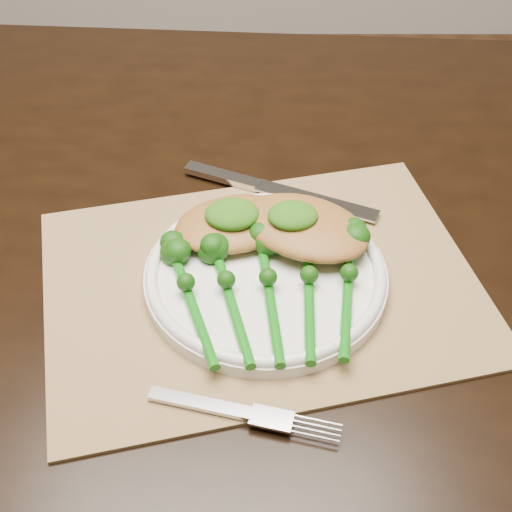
{
  "coord_description": "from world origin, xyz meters",
  "views": [
    {
      "loc": [
        0.13,
        -0.53,
        1.26
      ],
      "look_at": [
        0.12,
        -0.03,
        0.78
      ],
      "focal_mm": 50.0,
      "sensor_mm": 36.0,
      "label": 1
    }
  ],
  "objects_px": {
    "chicken_fillet_left": "(235,223)",
    "broccolini_bundle": "(271,302)",
    "dining_table": "(196,417)",
    "dinner_plate": "(266,274)",
    "placemat": "(261,283)"
  },
  "relations": [
    {
      "from": "chicken_fillet_left",
      "to": "broccolini_bundle",
      "type": "distance_m",
      "value": 0.11
    },
    {
      "from": "dining_table",
      "to": "dinner_plate",
      "type": "height_order",
      "value": "dinner_plate"
    },
    {
      "from": "placemat",
      "to": "dinner_plate",
      "type": "relative_size",
      "value": 1.77
    },
    {
      "from": "dining_table",
      "to": "broccolini_bundle",
      "type": "distance_m",
      "value": 0.43
    },
    {
      "from": "placemat",
      "to": "chicken_fillet_left",
      "type": "relative_size",
      "value": 3.37
    },
    {
      "from": "dining_table",
      "to": "dinner_plate",
      "type": "xyz_separation_m",
      "value": [
        0.1,
        -0.09,
        0.39
      ]
    },
    {
      "from": "dining_table",
      "to": "placemat",
      "type": "xyz_separation_m",
      "value": [
        0.09,
        -0.09,
        0.37
      ]
    },
    {
      "from": "dining_table",
      "to": "chicken_fillet_left",
      "type": "bearing_deg",
      "value": -24.76
    },
    {
      "from": "dinner_plate",
      "to": "chicken_fillet_left",
      "type": "xyz_separation_m",
      "value": [
        -0.03,
        0.06,
        0.02
      ]
    },
    {
      "from": "dining_table",
      "to": "chicken_fillet_left",
      "type": "height_order",
      "value": "chicken_fillet_left"
    },
    {
      "from": "placemat",
      "to": "chicken_fillet_left",
      "type": "bearing_deg",
      "value": 102.23
    },
    {
      "from": "chicken_fillet_left",
      "to": "broccolini_bundle",
      "type": "xyz_separation_m",
      "value": [
        0.04,
        -0.1,
        -0.01
      ]
    },
    {
      "from": "dinner_plate",
      "to": "chicken_fillet_left",
      "type": "distance_m",
      "value": 0.07
    },
    {
      "from": "dining_table",
      "to": "broccolini_bundle",
      "type": "xyz_separation_m",
      "value": [
        0.1,
        -0.14,
        0.4
      ]
    },
    {
      "from": "placemat",
      "to": "dinner_plate",
      "type": "height_order",
      "value": "dinner_plate"
    }
  ]
}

